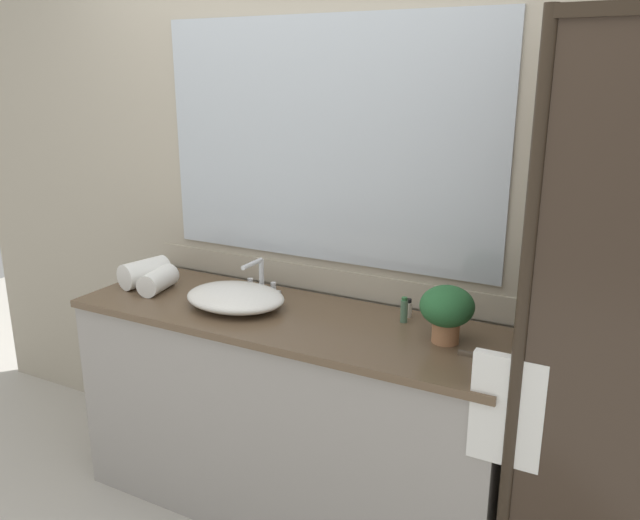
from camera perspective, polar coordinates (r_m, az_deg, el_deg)
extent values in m
plane|color=#B7B2A8|center=(3.03, -2.68, -20.96)|extent=(8.00, 8.00, 0.00)
cube|color=#B2A893|center=(2.76, 0.64, 5.20)|extent=(4.40, 0.05, 2.60)
cube|color=#B2A893|center=(2.82, 0.35, -1.79)|extent=(1.80, 0.01, 0.11)
cube|color=silver|center=(2.69, 0.35, 10.34)|extent=(1.53, 0.01, 1.00)
cube|color=#9E9993|center=(2.79, -2.69, -13.74)|extent=(1.80, 0.56, 0.87)
cube|color=brown|center=(2.59, -2.94, -5.19)|extent=(1.80, 0.58, 0.03)
cylinder|color=#2D2319|center=(1.99, 17.06, -9.18)|extent=(0.04, 0.04, 2.00)
cube|color=#382B21|center=(2.25, 18.54, -6.30)|extent=(0.01, 0.57, 1.96)
cylinder|color=#2D2319|center=(2.00, 16.58, -8.72)|extent=(0.32, 0.02, 0.02)
cube|color=white|center=(2.07, 16.21, -12.69)|extent=(0.22, 0.04, 0.36)
ellipsoid|color=white|center=(2.67, -7.51, -3.29)|extent=(0.43, 0.33, 0.09)
cube|color=silver|center=(2.84, -5.16, -2.75)|extent=(0.17, 0.04, 0.02)
cylinder|color=silver|center=(2.81, -5.20, -1.29)|extent=(0.02, 0.02, 0.13)
cylinder|color=silver|center=(2.74, -6.02, -0.34)|extent=(0.02, 0.14, 0.02)
cylinder|color=silver|center=(2.86, -6.18, -2.01)|extent=(0.02, 0.02, 0.04)
cylinder|color=silver|center=(2.79, -4.15, -2.39)|extent=(0.02, 0.02, 0.04)
cylinder|color=#B77A51|center=(2.36, 11.05, -6.28)|extent=(0.10, 0.10, 0.07)
ellipsoid|color=#255D31|center=(2.33, 11.19, -4.02)|extent=(0.19, 0.19, 0.15)
cylinder|color=silver|center=(2.57, 7.86, -4.39)|extent=(0.02, 0.02, 0.06)
cylinder|color=black|center=(2.56, 7.89, -3.59)|extent=(0.02, 0.02, 0.02)
cylinder|color=#4C7056|center=(2.51, 7.45, -4.51)|extent=(0.03, 0.03, 0.09)
cylinder|color=#2D6638|center=(2.50, 7.49, -3.42)|extent=(0.02, 0.02, 0.01)
cylinder|color=white|center=(3.02, -15.26, -1.08)|extent=(0.16, 0.23, 0.12)
cylinder|color=white|center=(2.92, -14.13, -1.76)|extent=(0.13, 0.21, 0.10)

